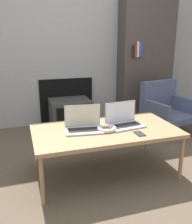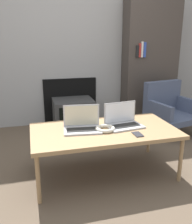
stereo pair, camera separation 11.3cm
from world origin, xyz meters
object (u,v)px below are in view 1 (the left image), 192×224
Objects in this scene: laptop_left at (83,125)px; tv at (70,114)px; headphones at (106,129)px; laptop_right at (124,121)px; armchair at (165,106)px; phone at (140,134)px.

tv is (0.15, 1.35, -0.30)m from laptop_left.
headphones is (0.20, -0.08, -0.03)m from laptop_left.
laptop_left is 0.22m from headphones.
laptop_left is 0.41m from laptop_right.
tv is at bearing 146.59° from armchair.
laptop_left is at bearing -161.46° from armchair.
laptop_right is 0.26m from phone.
laptop_right reaches higher than tv.
headphones is 1.45m from tv.
laptop_left is 0.51× the size of armchair.
phone is at bearing -143.55° from armchair.
armchair is at bearing 37.89° from laptop_left.
headphones is at bearing -167.19° from laptop_right.
headphones reaches higher than tv.
headphones is at bearing -14.08° from laptop_left.
headphones is 0.32× the size of tv.
phone is 1.65m from tv.
phone is 1.48m from armchair.
phone is (0.05, -0.26, -0.05)m from laptop_right.
headphones is 1.54× the size of phone.
laptop_right is 1.33m from armchair.
armchair is at bearing 36.95° from headphones.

